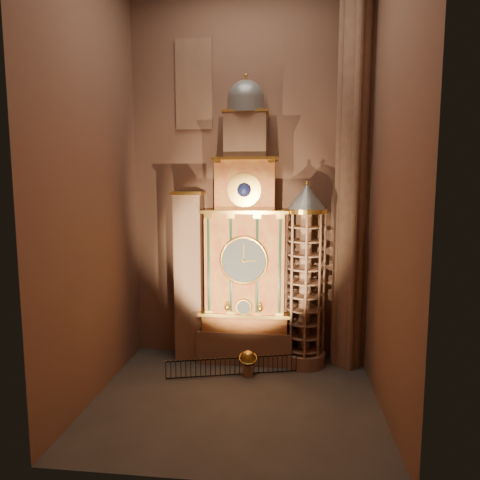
# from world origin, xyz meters

# --- Properties ---
(floor) EXTENTS (14.00, 14.00, 0.00)m
(floor) POSITION_xyz_m (0.00, 0.00, 0.00)
(floor) COLOR #383330
(floor) RESTS_ON ground
(wall_back) EXTENTS (22.00, 0.00, 22.00)m
(wall_back) POSITION_xyz_m (0.00, 6.00, 11.00)
(wall_back) COLOR brown
(wall_back) RESTS_ON floor
(wall_left) EXTENTS (0.00, 22.00, 22.00)m
(wall_left) POSITION_xyz_m (-7.00, 0.00, 11.00)
(wall_left) COLOR brown
(wall_left) RESTS_ON floor
(wall_right) EXTENTS (0.00, 22.00, 22.00)m
(wall_right) POSITION_xyz_m (7.00, 0.00, 11.00)
(wall_right) COLOR brown
(wall_right) RESTS_ON floor
(astronomical_clock) EXTENTS (5.60, 2.41, 16.70)m
(astronomical_clock) POSITION_xyz_m (0.00, 4.96, 6.68)
(astronomical_clock) COLOR #8C634C
(astronomical_clock) RESTS_ON floor
(portrait_tower) EXTENTS (1.80, 1.60, 10.20)m
(portrait_tower) POSITION_xyz_m (-3.40, 4.98, 5.15)
(portrait_tower) COLOR #8C634C
(portrait_tower) RESTS_ON floor
(stair_turret) EXTENTS (2.50, 2.50, 10.80)m
(stair_turret) POSITION_xyz_m (3.50, 4.70, 5.27)
(stair_turret) COLOR #8C634C
(stair_turret) RESTS_ON floor
(gothic_pier) EXTENTS (2.04, 2.04, 22.00)m
(gothic_pier) POSITION_xyz_m (6.10, 5.00, 11.00)
(gothic_pier) COLOR #8C634C
(gothic_pier) RESTS_ON floor
(stained_glass_window) EXTENTS (2.20, 0.14, 5.20)m
(stained_glass_window) POSITION_xyz_m (-3.20, 5.92, 16.50)
(stained_glass_window) COLOR navy
(stained_glass_window) RESTS_ON wall_back
(celestial_globe) EXTENTS (1.11, 1.06, 1.47)m
(celestial_globe) POSITION_xyz_m (0.37, 2.72, 0.88)
(celestial_globe) COLOR #8C634C
(celestial_globe) RESTS_ON floor
(iron_railing) EXTENTS (7.08, 1.86, 1.00)m
(iron_railing) POSITION_xyz_m (-0.49, 2.59, 0.54)
(iron_railing) COLOR black
(iron_railing) RESTS_ON floor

